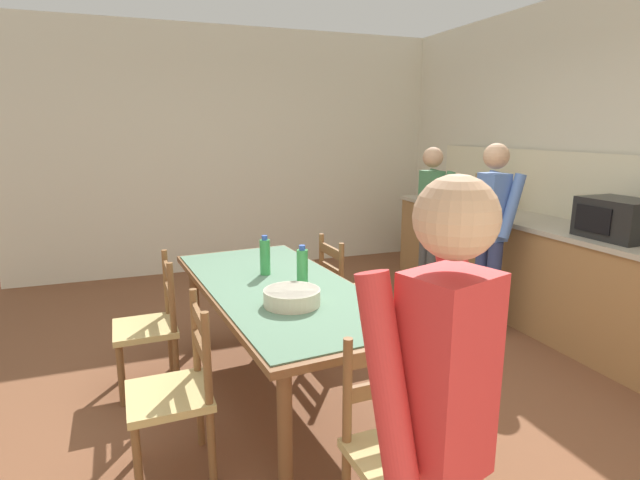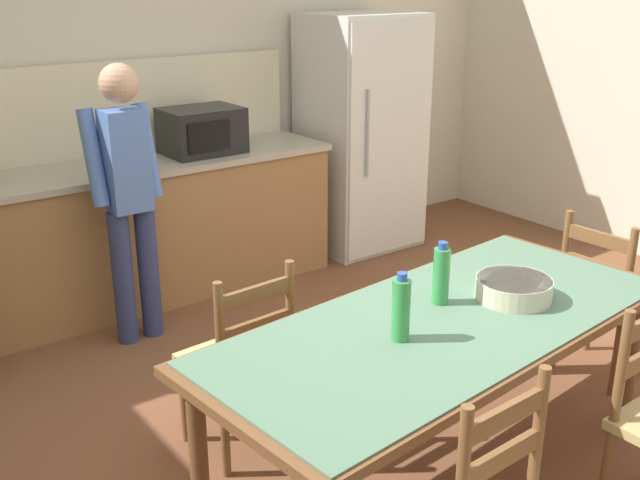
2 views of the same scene
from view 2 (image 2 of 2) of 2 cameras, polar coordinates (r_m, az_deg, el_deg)
The scene contains 13 objects.
ground_plane at distance 3.62m, azimuth 4.95°, elevation -15.13°, with size 8.32×8.32×0.00m, color brown.
wall_back at distance 5.29m, azimuth -14.36°, elevation 12.49°, with size 6.52×0.12×2.90m, color beige.
kitchen_counter at distance 4.90m, azimuth -18.35°, elevation -0.35°, with size 3.55×0.66×0.92m.
counter_splashback at distance 5.00m, azimuth -20.45°, elevation 8.86°, with size 3.51×0.03×0.60m, color beige.
refrigerator at distance 5.82m, azimuth 3.15°, elevation 8.10°, with size 0.81×0.73×1.78m.
microwave at distance 5.06m, azimuth -8.99°, elevation 8.23°, with size 0.50×0.39×0.30m.
dining_table at distance 3.07m, azimuth 9.39°, elevation -7.20°, with size 2.19×1.09×0.76m.
bottle_near_centre at distance 2.80m, azimuth 6.18°, elevation -5.25°, with size 0.07×0.07×0.27m.
bottle_off_centre at distance 3.13m, azimuth 9.22°, elevation -2.65°, with size 0.07×0.07×0.27m.
serving_bowl at distance 3.26m, azimuth 14.55°, elevation -3.52°, with size 0.32×0.32×0.09m.
chair_head_end at distance 4.23m, azimuth 20.85°, elevation -4.21°, with size 0.42×0.44×0.91m.
chair_side_far_left at distance 3.37m, azimuth -6.08°, elevation -9.12°, with size 0.44×0.43×0.91m.
person_at_counter at distance 4.33m, azimuth -14.43°, elevation 3.63°, with size 0.40×0.28×1.61m.
Camera 2 is at (-2.00, -2.20, 2.07)m, focal length 42.00 mm.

